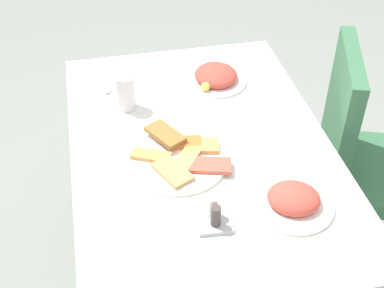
# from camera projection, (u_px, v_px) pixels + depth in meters

# --- Properties ---
(dining_table) EXTENTS (1.16, 0.79, 0.75)m
(dining_table) POSITION_uv_depth(u_px,v_px,m) (201.00, 166.00, 1.67)
(dining_table) COLOR silver
(dining_table) RESTS_ON ground_plane
(dining_chair) EXTENTS (0.53, 0.54, 0.92)m
(dining_chair) POSITION_uv_depth(u_px,v_px,m) (363.00, 152.00, 1.93)
(dining_chair) COLOR #386C45
(dining_chair) RESTS_ON ground_plane
(pide_platter) EXTENTS (0.31, 0.30, 0.04)m
(pide_platter) POSITION_uv_depth(u_px,v_px,m) (179.00, 158.00, 1.55)
(pide_platter) COLOR white
(pide_platter) RESTS_ON dining_table
(salad_plate_greens) EXTENTS (0.22, 0.22, 0.06)m
(salad_plate_greens) POSITION_uv_depth(u_px,v_px,m) (293.00, 200.00, 1.41)
(salad_plate_greens) COLOR white
(salad_plate_greens) RESTS_ON dining_table
(salad_plate_rice) EXTENTS (0.22, 0.22, 0.06)m
(salad_plate_rice) POSITION_uv_depth(u_px,v_px,m) (216.00, 77.00, 1.87)
(salad_plate_rice) COLOR white
(salad_plate_rice) RESTS_ON dining_table
(soda_can) EXTENTS (0.09, 0.09, 0.12)m
(soda_can) POSITION_uv_depth(u_px,v_px,m) (125.00, 92.00, 1.73)
(soda_can) COLOR silver
(soda_can) RESTS_ON dining_table
(paper_napkin) EXTENTS (0.14, 0.14, 0.00)m
(paper_napkin) POSITION_uv_depth(u_px,v_px,m) (113.00, 80.00, 1.89)
(paper_napkin) COLOR white
(paper_napkin) RESTS_ON dining_table
(fork) EXTENTS (0.17, 0.04, 0.00)m
(fork) POSITION_uv_depth(u_px,v_px,m) (108.00, 80.00, 1.89)
(fork) COLOR silver
(fork) RESTS_ON paper_napkin
(spoon) EXTENTS (0.17, 0.03, 0.00)m
(spoon) POSITION_uv_depth(u_px,v_px,m) (118.00, 78.00, 1.89)
(spoon) COLOR silver
(spoon) RESTS_ON paper_napkin
(condiment_caddy) EXTENTS (0.10, 0.10, 0.08)m
(condiment_caddy) POSITION_uv_depth(u_px,v_px,m) (214.00, 216.00, 1.36)
(condiment_caddy) COLOR #B2B2B7
(condiment_caddy) RESTS_ON dining_table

